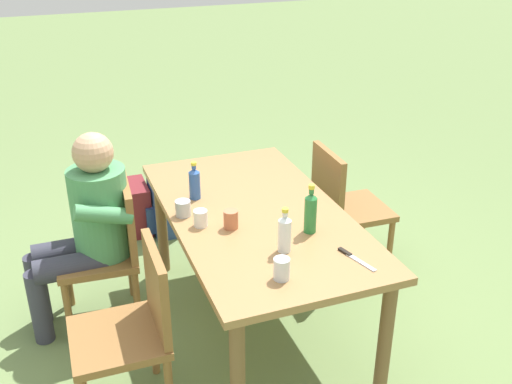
# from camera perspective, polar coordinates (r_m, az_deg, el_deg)

# --- Properties ---
(ground_plane) EXTENTS (24.00, 24.00, 0.00)m
(ground_plane) POSITION_cam_1_polar(r_m,az_deg,el_deg) (3.67, -0.00, -12.40)
(ground_plane) COLOR #6B844C
(dining_table) EXTENTS (1.70, 0.91, 0.76)m
(dining_table) POSITION_cam_1_polar(r_m,az_deg,el_deg) (3.30, -0.00, -3.28)
(dining_table) COLOR #A37547
(dining_table) RESTS_ON ground_plane
(chair_near_left) EXTENTS (0.47, 0.47, 0.87)m
(chair_near_left) POSITION_cam_1_polar(r_m,az_deg,el_deg) (3.56, -13.70, -4.99)
(chair_near_left) COLOR olive
(chair_near_left) RESTS_ON ground_plane
(chair_far_left) EXTENTS (0.45, 0.45, 0.87)m
(chair_far_left) POSITION_cam_1_polar(r_m,az_deg,el_deg) (3.98, 8.27, -1.08)
(chair_far_left) COLOR olive
(chair_far_left) RESTS_ON ground_plane
(chair_near_right) EXTENTS (0.45, 0.45, 0.87)m
(chair_near_right) POSITION_cam_1_polar(r_m,az_deg,el_deg) (2.93, -11.53, -12.21)
(chair_near_right) COLOR olive
(chair_near_right) RESTS_ON ground_plane
(person_in_white_shirt) EXTENTS (0.47, 0.61, 1.18)m
(person_in_white_shirt) POSITION_cam_1_polar(r_m,az_deg,el_deg) (3.48, -15.77, -2.86)
(person_in_white_shirt) COLOR #4C935B
(person_in_white_shirt) RESTS_ON ground_plane
(bottle_blue) EXTENTS (0.06, 0.06, 0.22)m
(bottle_blue) POSITION_cam_1_polar(r_m,az_deg,el_deg) (3.38, -5.87, 0.87)
(bottle_blue) COLOR #2D56A3
(bottle_blue) RESTS_ON dining_table
(bottle_green) EXTENTS (0.06, 0.06, 0.26)m
(bottle_green) POSITION_cam_1_polar(r_m,az_deg,el_deg) (3.03, 5.21, -1.89)
(bottle_green) COLOR #287A38
(bottle_green) RESTS_ON dining_table
(bottle_clear) EXTENTS (0.06, 0.06, 0.23)m
(bottle_clear) POSITION_cam_1_polar(r_m,az_deg,el_deg) (2.86, 2.74, -3.91)
(bottle_clear) COLOR white
(bottle_clear) RESTS_ON dining_table
(cup_steel) EXTENTS (0.08, 0.08, 0.09)m
(cup_steel) POSITION_cam_1_polar(r_m,az_deg,el_deg) (3.22, -6.96, -1.55)
(cup_steel) COLOR #B2B7BC
(cup_steel) RESTS_ON dining_table
(cup_white) EXTENTS (0.07, 0.07, 0.09)m
(cup_white) POSITION_cam_1_polar(r_m,az_deg,el_deg) (3.11, -5.30, -2.51)
(cup_white) COLOR white
(cup_white) RESTS_ON dining_table
(cup_glass) EXTENTS (0.07, 0.07, 0.10)m
(cup_glass) POSITION_cam_1_polar(r_m,az_deg,el_deg) (2.68, 2.45, -7.31)
(cup_glass) COLOR silver
(cup_glass) RESTS_ON dining_table
(cup_terracotta) EXTENTS (0.08, 0.08, 0.10)m
(cup_terracotta) POSITION_cam_1_polar(r_m,az_deg,el_deg) (3.08, -2.40, -2.61)
(cup_terracotta) COLOR #BC6B47
(cup_terracotta) RESTS_ON dining_table
(table_knife) EXTENTS (0.24, 0.08, 0.01)m
(table_knife) POSITION_cam_1_polar(r_m,az_deg,el_deg) (2.88, 9.29, -6.18)
(table_knife) COLOR silver
(table_knife) RESTS_ON dining_table
(backpack_by_near_side) EXTENTS (0.30, 0.23, 0.47)m
(backpack_by_near_side) POSITION_cam_1_polar(r_m,az_deg,el_deg) (4.55, -8.99, -1.21)
(backpack_by_near_side) COLOR #2D4784
(backpack_by_near_side) RESTS_ON ground_plane
(backpack_by_far_side) EXTENTS (0.34, 0.24, 0.38)m
(backpack_by_far_side) POSITION_cam_1_polar(r_m,az_deg,el_deg) (4.63, -11.47, -1.52)
(backpack_by_far_side) COLOR maroon
(backpack_by_far_side) RESTS_ON ground_plane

